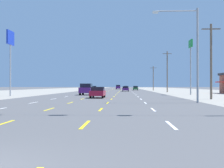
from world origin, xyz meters
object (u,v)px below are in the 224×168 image
Objects in this scene: hatchback_far_left_far at (94,88)px; hatchback_inner_right_distant_a at (126,88)px; sedan_center_turn_nearest at (98,92)px; hatchback_far_right_farther at (135,88)px; sedan_inner_right_midfar at (126,89)px; pole_sign_right_row_1 at (191,54)px; suv_inner_left_near at (86,89)px; suv_center_turn_farthest at (118,87)px; streetlight_right_row_0 at (192,47)px; sedan_far_left_mid at (87,89)px; pole_sign_left_row_1 at (10,45)px.

hatchback_far_left_far and hatchback_inner_right_distant_a have the same top height.
hatchback_far_right_farther is at bearing 83.56° from sedan_center_turn_nearest.
pole_sign_right_row_1 is at bearing -69.38° from sedan_inner_right_midfar.
pole_sign_right_row_1 reaches higher than suv_inner_left_near.
suv_center_turn_farthest is 0.55× the size of streetlight_right_row_0.
pole_sign_right_row_1 is (21.67, -25.54, 6.50)m from sedan_far_left_mid.
sedan_center_turn_nearest is 1.15× the size of hatchback_far_left_far.
suv_inner_left_near is at bearing -85.49° from hatchback_far_left_far.
suv_center_turn_farthest is 0.48× the size of pole_sign_left_row_1.
streetlight_right_row_0 is at bearing -102.27° from pole_sign_right_row_1.
hatchback_far_left_far is at bearing -104.24° from hatchback_inner_right_distant_a.
sedan_center_turn_nearest is 15.10m from streetlight_right_row_0.
suv_center_turn_farthest is at bearing -122.77° from hatchback_inner_right_distant_a.
suv_center_turn_farthest is (-6.79, 27.89, 0.24)m from hatchback_far_right_farther.
hatchback_far_left_far is 0.44× the size of streetlight_right_row_0.
sedan_inner_right_midfar is at bearing -99.85° from hatchback_far_right_farther.
hatchback_far_right_farther is at bearing 30.04° from hatchback_far_left_far.
pole_sign_left_row_1 is 1.05× the size of pole_sign_right_row_1.
suv_inner_left_near is 1.26× the size of hatchback_far_left_far.
pole_sign_left_row_1 is (-14.61, -85.50, 6.89)m from suv_center_turn_farthest.
streetlight_right_row_0 is at bearing -34.57° from pole_sign_left_row_1.
hatchback_inner_right_distant_a is (-3.33, 33.26, 0.00)m from hatchback_far_right_farther.
pole_sign_right_row_1 is (11.39, -30.26, 6.50)m from sedan_inner_right_midfar.
pole_sign_left_row_1 reaches higher than sedan_center_turn_nearest.
streetlight_right_row_0 is at bearing -86.78° from hatchback_inner_right_distant_a.
pole_sign_left_row_1 is (-17.90, -37.42, 7.17)m from sedan_inner_right_midfar.
hatchback_far_right_farther reaches higher than sedan_inner_right_midfar.
streetlight_right_row_0 reaches higher than hatchback_far_left_far.
sedan_far_left_mid is at bearing -155.32° from sedan_inner_right_midfar.
pole_sign_left_row_1 reaches higher than hatchback_inner_right_distant_a.
hatchback_far_left_far and hatchback_far_right_farther have the same top height.
suv_inner_left_near reaches higher than hatchback_far_right_farther.
sedan_far_left_mid is 0.51× the size of streetlight_right_row_0.
pole_sign_left_row_1 is (-11.05, -5.95, 6.89)m from suv_inner_left_near.
suv_center_turn_farthest is 102.65m from streetlight_right_row_0.
hatchback_far_right_farther is at bearing 92.09° from streetlight_right_row_0.
sedan_far_left_mid is 0.92× the size of suv_center_turn_farthest.
sedan_center_turn_nearest is at bearing 133.35° from streetlight_right_row_0.
streetlight_right_row_0 is (6.04, -107.50, 4.43)m from hatchback_inner_right_distant_a.
pole_sign_right_row_1 reaches higher than suv_center_turn_farthest.
pole_sign_right_row_1 is at bearing 77.73° from streetlight_right_row_0.
sedan_center_turn_nearest is 0.92× the size of suv_center_turn_farthest.
hatchback_far_right_farther is at bearing 61.05° from sedan_far_left_mid.
sedan_inner_right_midfar is 0.47× the size of pole_sign_right_row_1.
suv_center_turn_farthest is at bearing 87.44° from suv_inner_left_near.
sedan_center_turn_nearest and sedan_inner_right_midfar have the same top height.
pole_sign_right_row_1 is (15.08, 13.28, 6.50)m from sedan_center_turn_nearest.
sedan_inner_right_midfar is at bearing -49.88° from hatchback_far_left_far.
sedan_inner_right_midfar is at bearing 77.72° from suv_inner_left_near.
hatchback_inner_right_distant_a is at bearing 87.72° from sedan_center_turn_nearest.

